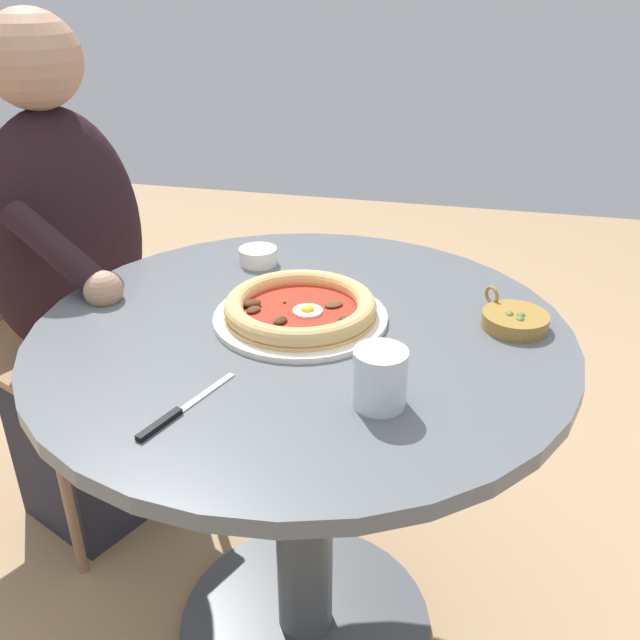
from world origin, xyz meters
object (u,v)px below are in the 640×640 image
steak_knife (174,414)px  cafe_chair_diner (44,304)px  pizza_on_plate (300,310)px  dining_table (303,429)px  diner_person (80,320)px  water_glass (380,381)px  ramekin_capers (258,255)px  olive_pan (515,320)px

steak_knife → cafe_chair_diner: bearing=46.1°
pizza_on_plate → cafe_chair_diner: cafe_chair_diner is taller
pizza_on_plate → dining_table: bearing=-162.1°
cafe_chair_diner → diner_person: bearing=-114.4°
water_glass → ramekin_capers: (0.44, 0.31, -0.02)m
pizza_on_plate → ramekin_capers: size_ratio=3.87×
dining_table → water_glass: bearing=-140.2°
ramekin_capers → olive_pan: (-0.16, -0.50, -0.00)m
water_glass → diner_person: bearing=59.1°
diner_person → dining_table: bearing=-113.7°
dining_table → diner_person: diner_person is taller
steak_knife → olive_pan: size_ratio=1.54×
steak_knife → pizza_on_plate: bearing=-16.7°
steak_knife → dining_table: bearing=-19.6°
pizza_on_plate → water_glass: bearing=-142.2°
water_glass → diner_person: 0.92m
ramekin_capers → diner_person: 0.49m
steak_knife → diner_person: 0.77m
olive_pan → diner_person: diner_person is taller
dining_table → water_glass: (-0.19, -0.16, 0.25)m
dining_table → olive_pan: size_ratio=7.61×
dining_table → cafe_chair_diner: (0.32, 0.73, 0.02)m
water_glass → cafe_chair_diner: 1.06m
water_glass → cafe_chair_diner: cafe_chair_diner is taller
dining_table → water_glass: water_glass is taller
dining_table → steak_knife: steak_knife is taller
pizza_on_plate → water_glass: water_glass is taller
steak_knife → olive_pan: (0.37, -0.45, 0.01)m
ramekin_capers → cafe_chair_diner: 0.62m
steak_knife → olive_pan: olive_pan is taller
steak_knife → diner_person: size_ratio=0.15×
ramekin_capers → cafe_chair_diner: (0.08, 0.58, -0.21)m
water_glass → olive_pan: (0.27, -0.19, -0.02)m
steak_knife → ramekin_capers: (0.53, 0.05, 0.01)m
pizza_on_plate → water_glass: (-0.22, -0.17, 0.02)m
dining_table → cafe_chair_diner: size_ratio=1.03×
water_glass → olive_pan: water_glass is taller
water_glass → steak_knife: size_ratio=0.46×
dining_table → pizza_on_plate: (0.03, 0.01, 0.23)m
dining_table → ramekin_capers: 0.37m
steak_knife → olive_pan: 0.58m
water_glass → cafe_chair_diner: (0.52, 0.89, -0.23)m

